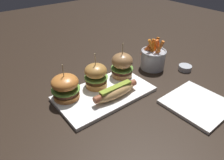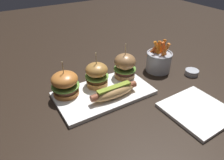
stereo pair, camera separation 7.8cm
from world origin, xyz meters
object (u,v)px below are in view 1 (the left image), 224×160
object	(u,v)px
platter_main	(105,94)
slider_right	(122,65)
sauce_ramekin	(185,68)
slider_left	(65,87)
side_plate	(197,104)
slider_center	(96,75)
fries_bucket	(153,58)
hot_dog	(116,91)

from	to	relation	value
platter_main	slider_right	bearing A→B (deg)	21.85
platter_main	sauce_ramekin	size ratio (longest dim) A/B	6.21
sauce_ramekin	slider_right	bearing A→B (deg)	155.90
slider_left	side_plate	bearing A→B (deg)	-41.60
sauce_ramekin	slider_center	bearing A→B (deg)	162.79
slider_center	side_plate	bearing A→B (deg)	-53.64
side_plate	fries_bucket	bearing A→B (deg)	75.10
hot_dog	side_plate	xyz separation A→B (m)	(0.21, -0.20, -0.03)
slider_center	sauce_ramekin	bearing A→B (deg)	-17.21
sauce_ramekin	fries_bucket	bearing A→B (deg)	132.78
platter_main	sauce_ramekin	world-z (taller)	sauce_ramekin
slider_center	fries_bucket	distance (m)	0.30
fries_bucket	sauce_ramekin	bearing A→B (deg)	-47.22
slider_left	side_plate	distance (m)	0.47
hot_dog	platter_main	bearing A→B (deg)	108.34
slider_right	sauce_ramekin	distance (m)	0.30
slider_center	fries_bucket	bearing A→B (deg)	-3.02
fries_bucket	sauce_ramekin	size ratio (longest dim) A/B	2.48
hot_dog	slider_left	size ratio (longest dim) A/B	1.37
slider_center	fries_bucket	size ratio (longest dim) A/B	0.97
platter_main	slider_right	distance (m)	0.15
slider_center	fries_bucket	xyz separation A→B (m)	(0.30, -0.02, -0.01)
hot_dog	sauce_ramekin	xyz separation A→B (m)	(0.38, -0.02, -0.03)
platter_main	slider_center	xyz separation A→B (m)	(0.00, 0.05, 0.05)
platter_main	hot_dog	size ratio (longest dim) A/B	1.95
sauce_ramekin	slider_left	bearing A→B (deg)	166.02
hot_dog	slider_center	world-z (taller)	slider_center
slider_left	side_plate	size ratio (longest dim) A/B	0.66
hot_dog	slider_left	distance (m)	0.18
hot_dog	fries_bucket	world-z (taller)	fries_bucket
hot_dog	slider_right	xyz separation A→B (m)	(0.11, 0.10, 0.03)
slider_left	fries_bucket	bearing A→B (deg)	-3.09
hot_dog	sauce_ramekin	world-z (taller)	hot_dog
platter_main	slider_center	distance (m)	0.08
hot_dog	sauce_ramekin	distance (m)	0.39
slider_center	slider_left	bearing A→B (deg)	176.74
platter_main	slider_right	world-z (taller)	slider_right
platter_main	fries_bucket	size ratio (longest dim) A/B	2.50
slider_center	slider_right	size ratio (longest dim) A/B	0.95
slider_right	side_plate	bearing A→B (deg)	-72.33
slider_center	hot_dog	bearing A→B (deg)	-81.79
slider_center	slider_right	xyz separation A→B (m)	(0.13, -0.00, 0.00)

